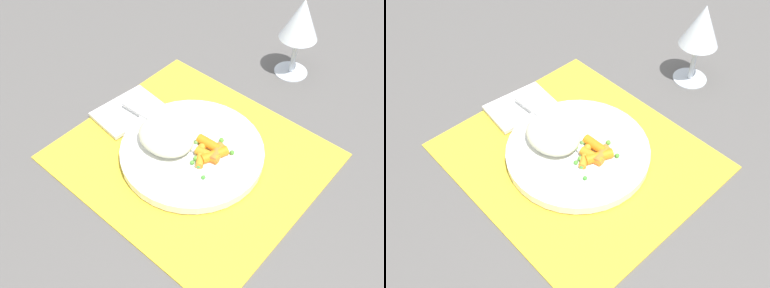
# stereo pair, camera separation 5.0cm
# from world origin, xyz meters

# --- Properties ---
(ground_plane) EXTENTS (2.40, 2.40, 0.00)m
(ground_plane) POSITION_xyz_m (0.00, 0.00, 0.00)
(ground_plane) COLOR #565451
(placemat) EXTENTS (0.41, 0.37, 0.01)m
(placemat) POSITION_xyz_m (0.00, 0.00, 0.00)
(placemat) COLOR gold
(placemat) RESTS_ON ground_plane
(plate) EXTENTS (0.24, 0.24, 0.02)m
(plate) POSITION_xyz_m (0.00, 0.00, 0.01)
(plate) COLOR white
(plate) RESTS_ON placemat
(rice_mound) EXTENTS (0.10, 0.08, 0.04)m
(rice_mound) POSITION_xyz_m (-0.04, -0.02, 0.04)
(rice_mound) COLOR beige
(rice_mound) RESTS_ON plate
(carrot_portion) EXTENTS (0.06, 0.06, 0.02)m
(carrot_portion) POSITION_xyz_m (0.03, 0.01, 0.03)
(carrot_portion) COLOR orange
(carrot_portion) RESTS_ON plate
(pea_scatter) EXTENTS (0.07, 0.09, 0.01)m
(pea_scatter) POSITION_xyz_m (0.03, 0.00, 0.03)
(pea_scatter) COLOR #59B13B
(pea_scatter) RESTS_ON plate
(fork) EXTENTS (0.20, 0.02, 0.01)m
(fork) POSITION_xyz_m (-0.05, -0.00, 0.03)
(fork) COLOR silver
(fork) RESTS_ON plate
(wine_glass) EXTENTS (0.08, 0.08, 0.17)m
(wine_glass) POSITION_xyz_m (-0.00, 0.31, 0.12)
(wine_glass) COLOR silver
(wine_glass) RESTS_ON ground_plane
(napkin) EXTENTS (0.10, 0.13, 0.01)m
(napkin) POSITION_xyz_m (-0.16, 0.00, 0.01)
(napkin) COLOR white
(napkin) RESTS_ON placemat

